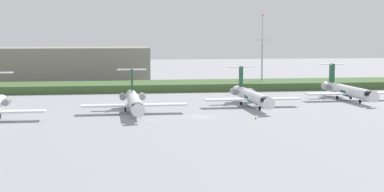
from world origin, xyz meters
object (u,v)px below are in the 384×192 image
at_px(antenna_mast, 262,58).
at_px(regional_jet_fourth, 347,90).
at_px(regional_jet_third, 251,96).
at_px(regional_jet_second, 134,101).
at_px(safety_cone_front_marker, 256,118).

bearing_deg(antenna_mast, regional_jet_fourth, -70.07).
bearing_deg(antenna_mast, regional_jet_third, -108.46).
bearing_deg(regional_jet_second, regional_jet_fourth, 16.48).
bearing_deg(regional_jet_third, regional_jet_fourth, 18.19).
bearing_deg(regional_jet_fourth, regional_jet_second, -163.52).
distance_m(regional_jet_second, regional_jet_fourth, 58.68).
bearing_deg(safety_cone_front_marker, regional_jet_second, 150.03).
relative_size(regional_jet_fourth, safety_cone_front_marker, 56.36).
relative_size(antenna_mast, safety_cone_front_marker, 42.61).
bearing_deg(antenna_mast, safety_cone_front_marker, -106.34).
distance_m(regional_jet_third, antenna_mast, 48.24).
height_order(regional_jet_fourth, antenna_mast, antenna_mast).
xyz_separation_m(regional_jet_second, regional_jet_third, (28.12, 7.40, 0.00)).
xyz_separation_m(regional_jet_third, regional_jet_fourth, (28.15, 9.25, 0.00)).
height_order(regional_jet_fourth, safety_cone_front_marker, regional_jet_fourth).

